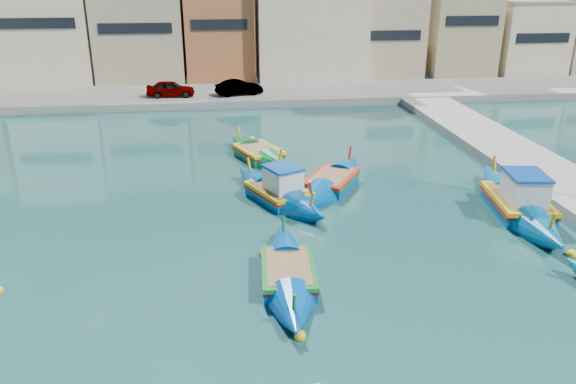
{
  "coord_description": "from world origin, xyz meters",
  "views": [
    {
      "loc": [
        1.35,
        -15.81,
        9.96
      ],
      "look_at": [
        4.0,
        6.0,
        1.4
      ],
      "focal_mm": 35.0,
      "sensor_mm": 36.0,
      "label": 1
    }
  ],
  "objects_px": {
    "luzzu_blue_south": "(288,276)",
    "luzzu_blue_cabin": "(278,194)",
    "luzzu_turquoise_cabin": "(518,204)",
    "luzzu_green": "(259,155)",
    "luzzu_cyan_mid": "(331,183)"
  },
  "relations": [
    {
      "from": "luzzu_blue_cabin",
      "to": "luzzu_cyan_mid",
      "type": "bearing_deg",
      "value": 26.44
    },
    {
      "from": "luzzu_blue_cabin",
      "to": "luzzu_blue_south",
      "type": "height_order",
      "value": "luzzu_blue_cabin"
    },
    {
      "from": "luzzu_turquoise_cabin",
      "to": "luzzu_blue_cabin",
      "type": "relative_size",
      "value": 1.27
    },
    {
      "from": "luzzu_turquoise_cabin",
      "to": "luzzu_green",
      "type": "xyz_separation_m",
      "value": [
        -10.91,
        9.18,
        -0.13
      ]
    },
    {
      "from": "luzzu_turquoise_cabin",
      "to": "luzzu_green",
      "type": "bearing_deg",
      "value": 139.92
    },
    {
      "from": "luzzu_turquoise_cabin",
      "to": "luzzu_blue_cabin",
      "type": "bearing_deg",
      "value": 165.68
    },
    {
      "from": "luzzu_cyan_mid",
      "to": "luzzu_blue_south",
      "type": "relative_size",
      "value": 1.01
    },
    {
      "from": "luzzu_blue_cabin",
      "to": "luzzu_cyan_mid",
      "type": "height_order",
      "value": "luzzu_blue_cabin"
    },
    {
      "from": "luzzu_turquoise_cabin",
      "to": "luzzu_blue_south",
      "type": "relative_size",
      "value": 1.28
    },
    {
      "from": "luzzu_blue_cabin",
      "to": "luzzu_cyan_mid",
      "type": "xyz_separation_m",
      "value": [
        2.8,
        1.39,
        -0.09
      ]
    },
    {
      "from": "luzzu_blue_cabin",
      "to": "luzzu_green",
      "type": "xyz_separation_m",
      "value": [
        -0.47,
        6.51,
        -0.09
      ]
    },
    {
      "from": "luzzu_turquoise_cabin",
      "to": "luzzu_blue_south",
      "type": "distance_m",
      "value": 11.89
    },
    {
      "from": "luzzu_blue_south",
      "to": "luzzu_blue_cabin",
      "type": "bearing_deg",
      "value": 86.58
    },
    {
      "from": "luzzu_green",
      "to": "luzzu_turquoise_cabin",
      "type": "bearing_deg",
      "value": -40.08
    },
    {
      "from": "luzzu_turquoise_cabin",
      "to": "luzzu_cyan_mid",
      "type": "xyz_separation_m",
      "value": [
        -7.64,
        4.06,
        -0.13
      ]
    }
  ]
}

